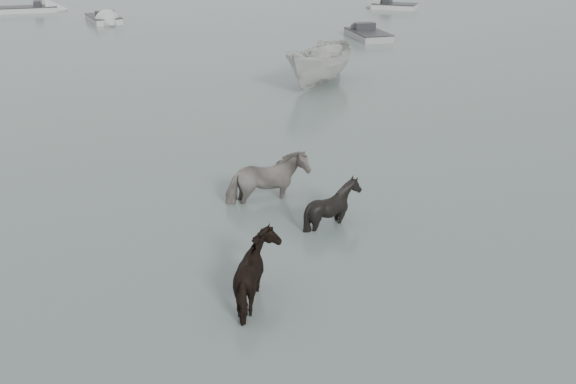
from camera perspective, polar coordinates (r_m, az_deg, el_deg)
name	(u,v)px	position (r m, az deg, el deg)	size (l,w,h in m)	color
ground	(252,275)	(11.94, -3.19, -7.40)	(140.00, 140.00, 0.00)	slate
pony_pinto	(267,169)	(14.61, -1.92, 2.04)	(0.86, 1.88, 1.59)	black
pony_dark	(260,266)	(10.87, -2.47, -6.63)	(1.33, 1.14, 1.34)	black
pony_black	(333,195)	(13.61, 4.03, -0.25)	(1.07, 1.21, 1.33)	black
boat_small	(321,63)	(25.37, 2.92, 11.37)	(1.66, 4.42, 1.71)	#B7B7B2
skiff_port	(368,31)	(35.93, 7.16, 13.98)	(4.61, 1.60, 0.75)	gray
skiff_mid	(103,16)	(43.03, -16.10, 14.81)	(4.69, 1.60, 0.75)	#A5A7A5
skiff_star	(395,4)	(48.12, 9.45, 16.19)	(4.26, 1.60, 0.75)	#BCBBB6
skiff_far	(28,6)	(49.30, -22.10, 15.03)	(5.28, 1.60, 0.75)	#ACAEAB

